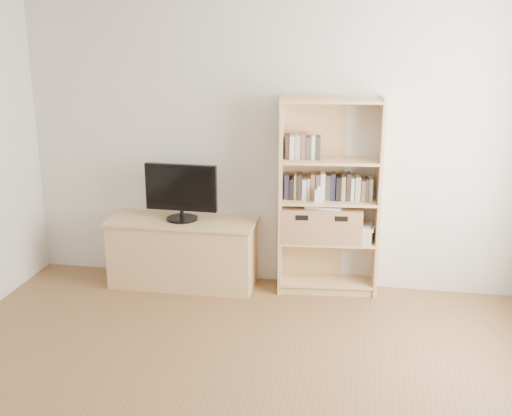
% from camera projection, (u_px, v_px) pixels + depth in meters
% --- Properties ---
extents(back_wall, '(4.50, 0.02, 2.60)m').
position_uv_depth(back_wall, '(271.00, 144.00, 5.71)').
color(back_wall, beige).
rests_on(back_wall, floor).
extents(tv_stand, '(1.31, 0.50, 0.60)m').
position_uv_depth(tv_stand, '(183.00, 253.00, 5.89)').
color(tv_stand, tan).
rests_on(tv_stand, floor).
extents(bookshelf, '(0.90, 0.39, 1.75)m').
position_uv_depth(bookshelf, '(329.00, 197.00, 5.59)').
color(bookshelf, tan).
rests_on(bookshelf, floor).
extents(television, '(0.66, 0.07, 0.51)m').
position_uv_depth(television, '(181.00, 192.00, 5.73)').
color(television, black).
rests_on(television, tv_stand).
extents(books_row_mid, '(0.81, 0.21, 0.21)m').
position_uv_depth(books_row_mid, '(329.00, 187.00, 5.59)').
color(books_row_mid, '#201D2C').
rests_on(books_row_mid, bookshelf).
extents(books_row_upper, '(0.37, 0.18, 0.19)m').
position_uv_depth(books_row_upper, '(308.00, 148.00, 5.50)').
color(books_row_upper, '#201D2C').
rests_on(books_row_upper, bookshelf).
extents(baby_monitor, '(0.06, 0.04, 0.11)m').
position_uv_depth(baby_monitor, '(318.00, 196.00, 5.50)').
color(baby_monitor, white).
rests_on(baby_monitor, bookshelf).
extents(basket_left, '(0.40, 0.34, 0.30)m').
position_uv_depth(basket_left, '(302.00, 223.00, 5.67)').
color(basket_left, olive).
rests_on(basket_left, bookshelf).
extents(basket_right, '(0.39, 0.33, 0.30)m').
position_uv_depth(basket_right, '(340.00, 224.00, 5.65)').
color(basket_right, olive).
rests_on(basket_right, bookshelf).
extents(laptop, '(0.32, 0.24, 0.02)m').
position_uv_depth(laptop, '(324.00, 206.00, 5.60)').
color(laptop, white).
rests_on(laptop, basket_left).
extents(magazine_stack, '(0.23, 0.30, 0.13)m').
position_uv_depth(magazine_stack, '(362.00, 234.00, 5.66)').
color(magazine_stack, beige).
rests_on(magazine_stack, bookshelf).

